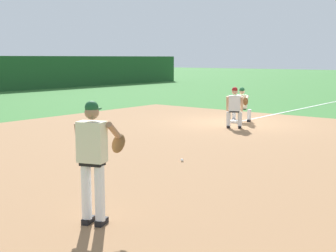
# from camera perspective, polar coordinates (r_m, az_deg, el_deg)

# --- Properties ---
(ground_plane) EXTENTS (160.00, 160.00, 0.00)m
(ground_plane) POSITION_cam_1_polar(r_m,az_deg,el_deg) (18.13, 8.21, 0.41)
(ground_plane) COLOR #336B2D
(infield_dirt_patch) EXTENTS (18.00, 18.00, 0.01)m
(infield_dirt_patch) POSITION_cam_1_polar(r_m,az_deg,el_deg) (12.50, 3.40, -3.08)
(infield_dirt_patch) COLOR #936B47
(infield_dirt_patch) RESTS_ON ground
(foul_line_stripe) EXTENTS (14.79, 0.10, 0.00)m
(foul_line_stripe) POSITION_cam_1_polar(r_m,az_deg,el_deg) (24.74, 16.96, 2.25)
(foul_line_stripe) COLOR white
(foul_line_stripe) RESTS_ON ground
(first_base_bag) EXTENTS (0.38, 0.38, 0.09)m
(first_base_bag) POSITION_cam_1_polar(r_m,az_deg,el_deg) (18.12, 8.21, 0.55)
(first_base_bag) COLOR white
(first_base_bag) RESTS_ON ground
(baseball) EXTENTS (0.07, 0.07, 0.07)m
(baseball) POSITION_cam_1_polar(r_m,az_deg,el_deg) (11.24, 1.73, -4.18)
(baseball) COLOR white
(baseball) RESTS_ON ground
(pitcher) EXTENTS (0.81, 0.60, 1.86)m
(pitcher) POSITION_cam_1_polar(r_m,az_deg,el_deg) (6.96, -8.96, -3.51)
(pitcher) COLOR black
(pitcher) RESTS_ON ground
(first_baseman) EXTENTS (0.85, 0.94, 1.34)m
(first_baseman) POSITION_cam_1_polar(r_m,az_deg,el_deg) (18.38, 9.00, 2.80)
(first_baseman) COLOR black
(first_baseman) RESTS_ON ground
(baserunner) EXTENTS (0.61, 0.67, 1.46)m
(baserunner) POSITION_cam_1_polar(r_m,az_deg,el_deg) (16.61, 8.10, 2.44)
(baserunner) COLOR black
(baserunner) RESTS_ON ground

